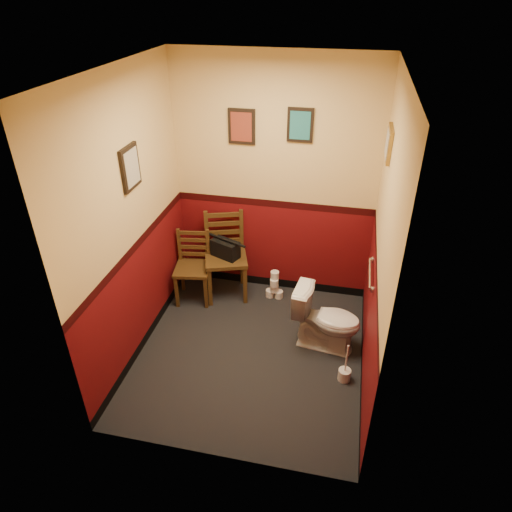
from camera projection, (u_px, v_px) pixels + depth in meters
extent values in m
cube|color=black|center=(251.00, 352.00, 4.64)|extent=(2.20, 2.40, 0.00)
cube|color=silver|center=(249.00, 70.00, 3.22)|extent=(2.20, 2.40, 0.00)
cube|color=#5B0B0E|center=(274.00, 183.00, 4.93)|extent=(2.20, 0.00, 2.70)
cube|color=#5B0B0E|center=(209.00, 325.00, 2.93)|extent=(2.20, 0.00, 2.70)
cube|color=#5B0B0E|center=(132.00, 224.00, 4.12)|extent=(0.00, 2.40, 2.70)
cube|color=#5B0B0E|center=(381.00, 250.00, 3.73)|extent=(0.00, 2.40, 2.70)
cylinder|color=silver|center=(370.00, 274.00, 4.16)|extent=(0.03, 0.50, 0.03)
cylinder|color=silver|center=(372.00, 290.00, 3.94)|extent=(0.02, 0.06, 0.06)
cylinder|color=silver|center=(372.00, 260.00, 4.36)|extent=(0.02, 0.06, 0.06)
cube|color=black|center=(242.00, 127.00, 4.66)|extent=(0.28, 0.03, 0.36)
cube|color=maroon|center=(241.00, 127.00, 4.64)|extent=(0.22, 0.01, 0.30)
cube|color=black|center=(300.00, 125.00, 4.53)|extent=(0.26, 0.03, 0.34)
cube|color=#246E73|center=(300.00, 126.00, 4.51)|extent=(0.20, 0.01, 0.28)
cube|color=black|center=(130.00, 168.00, 3.94)|extent=(0.03, 0.30, 0.38)
cube|color=tan|center=(132.00, 168.00, 3.94)|extent=(0.01, 0.24, 0.31)
cube|color=olive|center=(389.00, 144.00, 3.87)|extent=(0.03, 0.34, 0.28)
cube|color=tan|center=(387.00, 144.00, 3.87)|extent=(0.01, 0.28, 0.22)
imported|color=white|center=(327.00, 320.00, 4.56)|extent=(0.72, 0.47, 0.66)
cylinder|color=silver|center=(344.00, 375.00, 4.29)|extent=(0.12, 0.12, 0.12)
cylinder|color=silver|center=(347.00, 359.00, 4.19)|extent=(0.02, 0.02, 0.34)
cube|color=#412B13|center=(192.00, 269.00, 5.20)|extent=(0.44, 0.44, 0.04)
cube|color=#412B13|center=(177.00, 292.00, 5.17)|extent=(0.04, 0.04, 0.42)
cube|color=#412B13|center=(182.00, 275.00, 5.46)|extent=(0.04, 0.04, 0.42)
cube|color=#412B13|center=(206.00, 293.00, 5.16)|extent=(0.04, 0.04, 0.42)
cube|color=#412B13|center=(210.00, 276.00, 5.44)|extent=(0.04, 0.04, 0.42)
cube|color=#412B13|center=(179.00, 245.00, 5.24)|extent=(0.04, 0.04, 0.42)
cube|color=#412B13|center=(208.00, 246.00, 5.22)|extent=(0.04, 0.04, 0.42)
cube|color=#412B13|center=(195.00, 254.00, 5.29)|extent=(0.31, 0.07, 0.04)
cube|color=#412B13|center=(194.00, 247.00, 5.25)|extent=(0.31, 0.07, 0.04)
cube|color=#412B13|center=(193.00, 240.00, 5.20)|extent=(0.31, 0.07, 0.04)
cube|color=#412B13|center=(193.00, 233.00, 5.15)|extent=(0.31, 0.07, 0.04)
cube|color=#412B13|center=(226.00, 258.00, 5.23)|extent=(0.59, 0.59, 0.04)
cube|color=#412B13|center=(210.00, 287.00, 5.17)|extent=(0.06, 0.06, 0.50)
cube|color=#412B13|center=(209.00, 268.00, 5.51)|extent=(0.06, 0.06, 0.50)
cube|color=#412B13|center=(245.00, 285.00, 5.21)|extent=(0.06, 0.06, 0.50)
cube|color=#412B13|center=(242.00, 266.00, 5.55)|extent=(0.06, 0.06, 0.50)
cube|color=#412B13|center=(207.00, 231.00, 5.26)|extent=(0.05, 0.05, 0.50)
cube|color=#412B13|center=(241.00, 229.00, 5.29)|extent=(0.05, 0.05, 0.50)
cube|color=#412B13|center=(225.00, 241.00, 5.35)|extent=(0.37, 0.15, 0.05)
cube|color=#412B13|center=(224.00, 232.00, 5.29)|extent=(0.37, 0.15, 0.05)
cube|color=#412B13|center=(224.00, 224.00, 5.23)|extent=(0.37, 0.15, 0.05)
cube|color=#412B13|center=(223.00, 215.00, 5.17)|extent=(0.37, 0.15, 0.05)
cube|color=black|center=(225.00, 249.00, 5.17)|extent=(0.35, 0.27, 0.20)
cylinder|color=black|center=(225.00, 240.00, 5.11)|extent=(0.27, 0.13, 0.03)
cylinder|color=silver|center=(270.00, 293.00, 5.42)|extent=(0.10, 0.10, 0.09)
cylinder|color=silver|center=(279.00, 294.00, 5.40)|extent=(0.10, 0.10, 0.09)
cylinder|color=silver|center=(274.00, 288.00, 5.36)|extent=(0.10, 0.10, 0.09)
cylinder|color=silver|center=(274.00, 283.00, 5.30)|extent=(0.10, 0.10, 0.09)
cylinder|color=silver|center=(275.00, 275.00, 5.27)|extent=(0.10, 0.10, 0.09)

